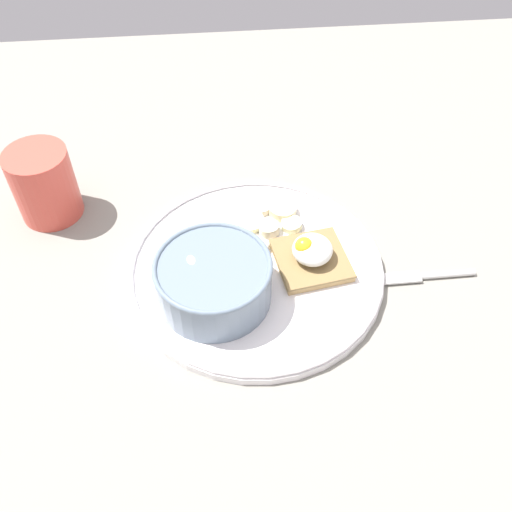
% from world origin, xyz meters
% --- Properties ---
extents(ground_plane, '(1.20, 1.20, 0.02)m').
position_xyz_m(ground_plane, '(0.00, 0.00, 0.01)').
color(ground_plane, gray).
rests_on(ground_plane, ground).
extents(plate, '(0.31, 0.31, 0.02)m').
position_xyz_m(plate, '(0.00, 0.00, 0.03)').
color(plate, white).
rests_on(plate, ground_plane).
extents(oatmeal_bowl, '(0.13, 0.13, 0.06)m').
position_xyz_m(oatmeal_bowl, '(-0.04, 0.05, 0.06)').
color(oatmeal_bowl, slate).
rests_on(oatmeal_bowl, plate).
extents(toast_slice, '(0.10, 0.10, 0.01)m').
position_xyz_m(toast_slice, '(0.00, -0.07, 0.04)').
color(toast_slice, olive).
rests_on(toast_slice, plate).
extents(poached_egg, '(0.05, 0.05, 0.03)m').
position_xyz_m(poached_egg, '(0.00, -0.06, 0.06)').
color(poached_egg, white).
rests_on(poached_egg, toast_slice).
extents(banana_slice_front, '(0.04, 0.04, 0.02)m').
position_xyz_m(banana_slice_front, '(0.07, -0.00, 0.04)').
color(banana_slice_front, beige).
rests_on(banana_slice_front, plate).
extents(banana_slice_left, '(0.05, 0.05, 0.01)m').
position_xyz_m(banana_slice_left, '(0.09, -0.04, 0.04)').
color(banana_slice_left, '#F6E7B6').
rests_on(banana_slice_left, plate).
extents(banana_slice_back, '(0.03, 0.03, 0.01)m').
position_xyz_m(banana_slice_back, '(0.06, -0.05, 0.04)').
color(banana_slice_back, beige).
rests_on(banana_slice_back, plate).
extents(banana_slice_right, '(0.04, 0.04, 0.01)m').
position_xyz_m(banana_slice_right, '(0.06, -0.02, 0.04)').
color(banana_slice_right, beige).
rests_on(banana_slice_right, plate).
extents(banana_slice_inner, '(0.05, 0.05, 0.02)m').
position_xyz_m(banana_slice_inner, '(0.03, -0.00, 0.04)').
color(banana_slice_inner, beige).
rests_on(banana_slice_inner, plate).
extents(banana_slice_outer, '(0.05, 0.05, 0.01)m').
position_xyz_m(banana_slice_outer, '(0.10, -0.01, 0.03)').
color(banana_slice_outer, '#FAE5C2').
rests_on(banana_slice_outer, plate).
extents(coffee_mug, '(0.08, 0.08, 0.10)m').
position_xyz_m(coffee_mug, '(0.13, 0.26, 0.07)').
color(coffee_mug, '#D84B3D').
rests_on(coffee_mug, ground_plane).
extents(knife, '(0.02, 0.14, 0.01)m').
position_xyz_m(knife, '(-0.03, -0.19, 0.02)').
color(knife, silver).
rests_on(knife, ground_plane).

